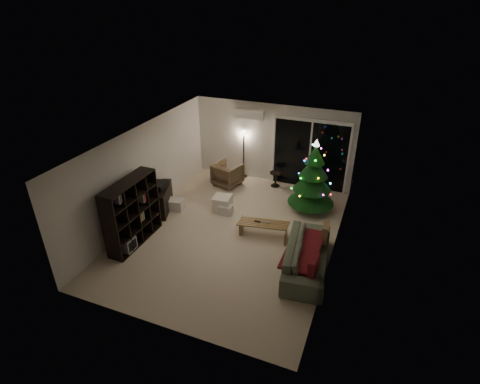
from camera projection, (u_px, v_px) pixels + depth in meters
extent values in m
plane|color=beige|center=(232.00, 233.00, 9.51)|extent=(6.50, 6.50, 0.00)
plane|color=white|center=(231.00, 140.00, 8.32)|extent=(6.50, 6.50, 0.00)
cube|color=silver|center=(272.00, 144.00, 11.57)|extent=(5.00, 0.02, 2.50)
cube|color=silver|center=(156.00, 274.00, 6.26)|extent=(5.00, 0.02, 2.50)
cube|color=silver|center=(143.00, 173.00, 9.73)|extent=(0.02, 6.50, 2.50)
cube|color=silver|center=(338.00, 209.00, 8.10)|extent=(0.02, 6.50, 2.50)
cube|color=black|center=(310.00, 156.00, 11.26)|extent=(2.20, 0.02, 2.10)
cube|color=white|center=(250.00, 114.00, 11.28)|extent=(0.90, 0.22, 0.28)
cube|color=#3F3833|center=(310.00, 181.00, 12.21)|extent=(2.60, 1.00, 0.10)
cube|color=white|center=(314.00, 161.00, 12.28)|extent=(2.20, 0.06, 1.00)
cube|color=black|center=(161.00, 199.00, 10.32)|extent=(0.80, 1.21, 0.71)
cube|color=black|center=(159.00, 185.00, 10.11)|extent=(0.36, 0.43, 0.15)
imported|color=brown|center=(227.00, 174.00, 11.71)|extent=(0.95, 0.96, 0.72)
cube|color=silver|center=(222.00, 203.00, 10.39)|extent=(0.52, 0.52, 0.43)
cube|color=silver|center=(176.00, 205.00, 10.45)|extent=(0.48, 0.40, 0.31)
cube|color=silver|center=(225.00, 210.00, 10.27)|extent=(0.40, 0.31, 0.26)
cylinder|color=black|center=(276.00, 179.00, 11.69)|extent=(0.47, 0.47, 0.47)
cylinder|color=black|center=(244.00, 155.00, 12.05)|extent=(0.24, 0.24, 1.52)
imported|color=#4B5845|center=(307.00, 255.00, 8.17)|extent=(1.13, 2.32, 0.65)
cube|color=#4F0C0E|center=(303.00, 249.00, 8.14)|extent=(0.70, 1.61, 0.05)
cube|color=brown|center=(325.00, 232.00, 8.50)|extent=(0.17, 0.44, 0.43)
cube|color=#4F0C0E|center=(313.00, 267.00, 7.43)|extent=(0.16, 0.44, 0.43)
cube|color=black|center=(258.00, 221.00, 9.25)|extent=(0.15, 0.05, 0.02)
cube|color=slate|center=(268.00, 222.00, 9.21)|extent=(0.15, 0.09, 0.02)
cone|color=#134119|center=(313.00, 176.00, 10.05)|extent=(1.36, 1.36, 2.08)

